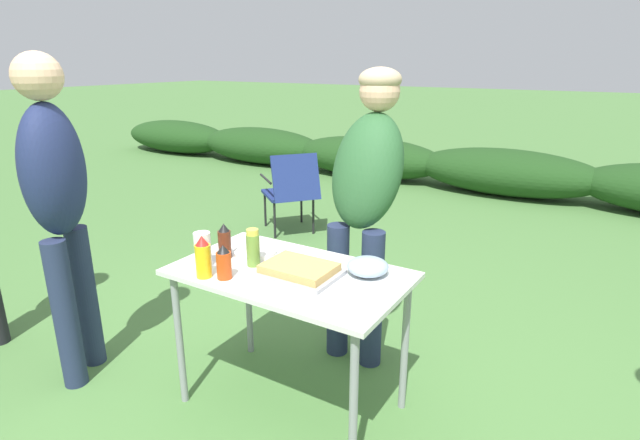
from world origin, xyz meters
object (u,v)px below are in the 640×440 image
(bbq_sauce_bottle, at_px, (225,242))
(standing_person_in_dark_puffer, at_px, (366,186))
(paper_cup_stack, at_px, (203,249))
(hot_sauce_bottle, at_px, (224,263))
(folding_table, at_px, (290,286))
(mustard_bottle, at_px, (203,258))
(standing_person_with_beanie, at_px, (57,194))
(relish_jar, at_px, (253,248))
(mixing_bowl, at_px, (368,266))
(plate_stack, at_px, (255,252))
(camp_chair_green_behind_table, at_px, (291,189))
(food_tray, at_px, (299,270))

(bbq_sauce_bottle, relative_size, standing_person_in_dark_puffer, 0.11)
(paper_cup_stack, relative_size, bbq_sauce_bottle, 0.93)
(hot_sauce_bottle, bearing_deg, folding_table, 46.34)
(mustard_bottle, xyz_separation_m, standing_person_with_beanie, (-0.85, -0.13, 0.21))
(relish_jar, distance_m, bbq_sauce_bottle, 0.18)
(mixing_bowl, relative_size, paper_cup_stack, 1.14)
(folding_table, xyz_separation_m, plate_stack, (-0.28, 0.09, 0.09))
(plate_stack, relative_size, standing_person_in_dark_puffer, 0.13)
(folding_table, relative_size, plate_stack, 5.08)
(plate_stack, distance_m, camp_chair_green_behind_table, 2.44)
(paper_cup_stack, xyz_separation_m, standing_person_with_beanie, (-0.76, -0.22, 0.22))
(paper_cup_stack, distance_m, standing_person_with_beanie, 0.82)
(standing_person_with_beanie, relative_size, camp_chair_green_behind_table, 2.08)
(hot_sauce_bottle, distance_m, camp_chair_green_behind_table, 2.75)
(mixing_bowl, xyz_separation_m, paper_cup_stack, (-0.72, -0.32, 0.04))
(food_tray, distance_m, standing_person_in_dark_puffer, 0.72)
(standing_person_with_beanie, xyz_separation_m, camp_chair_green_behind_table, (-0.35, 2.57, -0.58))
(standing_person_with_beanie, bearing_deg, plate_stack, -89.20)
(food_tray, relative_size, standing_person_with_beanie, 0.21)
(standing_person_with_beanie, bearing_deg, folding_table, -99.15)
(plate_stack, relative_size, relish_jar, 1.18)
(paper_cup_stack, bearing_deg, mixing_bowl, 24.01)
(paper_cup_stack, bearing_deg, food_tray, 17.81)
(mustard_bottle, bearing_deg, bbq_sauce_bottle, 107.83)
(mustard_bottle, distance_m, standing_person_with_beanie, 0.89)
(folding_table, height_order, plate_stack, plate_stack)
(plate_stack, height_order, bbq_sauce_bottle, bbq_sauce_bottle)
(food_tray, height_order, standing_person_in_dark_puffer, standing_person_in_dark_puffer)
(mustard_bottle, bearing_deg, food_tray, 33.21)
(hot_sauce_bottle, relative_size, camp_chair_green_behind_table, 0.19)
(folding_table, distance_m, mustard_bottle, 0.43)
(folding_table, height_order, standing_person_with_beanie, standing_person_with_beanie)
(plate_stack, bearing_deg, mixing_bowl, 6.54)
(camp_chair_green_behind_table, bearing_deg, mixing_bowl, -98.79)
(relish_jar, xyz_separation_m, camp_chair_green_behind_table, (-1.31, 2.21, -0.36))
(food_tray, distance_m, plate_stack, 0.36)
(folding_table, xyz_separation_m, mustard_bottle, (-0.30, -0.25, 0.17))
(mixing_bowl, distance_m, bbq_sauce_bottle, 0.73)
(camp_chair_green_behind_table, bearing_deg, folding_table, -106.39)
(mixing_bowl, height_order, paper_cup_stack, paper_cup_stack)
(plate_stack, bearing_deg, bbq_sauce_bottle, -128.12)
(food_tray, bearing_deg, plate_stack, 163.04)
(bbq_sauce_bottle, height_order, mustard_bottle, mustard_bottle)
(food_tray, bearing_deg, standing_person_with_beanie, -163.20)
(standing_person_in_dark_puffer, distance_m, camp_chair_green_behind_table, 2.26)
(hot_sauce_bottle, bearing_deg, standing_person_with_beanie, -170.07)
(food_tray, xyz_separation_m, standing_person_with_beanie, (-1.22, -0.37, 0.28))
(camp_chair_green_behind_table, bearing_deg, mustard_bottle, -114.63)
(plate_stack, height_order, standing_person_with_beanie, standing_person_with_beanie)
(plate_stack, height_order, relish_jar, relish_jar)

